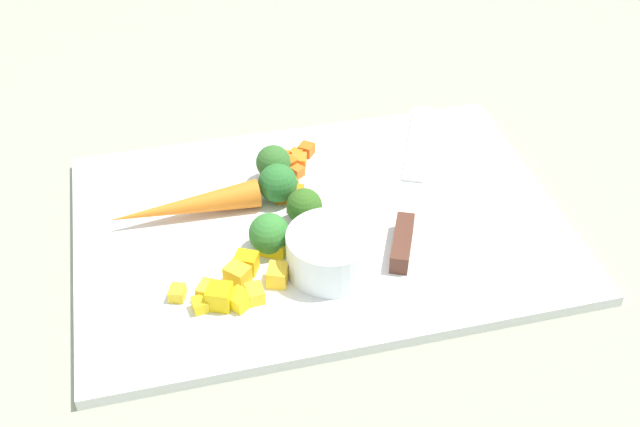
# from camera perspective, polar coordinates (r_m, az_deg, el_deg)

# --- Properties ---
(ground_plane) EXTENTS (4.00, 4.00, 0.00)m
(ground_plane) POSITION_cam_1_polar(r_m,az_deg,el_deg) (0.83, 0.00, -1.17)
(ground_plane) COLOR gray
(cutting_board) EXTENTS (0.50, 0.35, 0.01)m
(cutting_board) POSITION_cam_1_polar(r_m,az_deg,el_deg) (0.82, 0.00, -0.86)
(cutting_board) COLOR white
(cutting_board) RESTS_ON ground_plane
(prep_bowl) EXTENTS (0.08, 0.08, 0.04)m
(prep_bowl) POSITION_cam_1_polar(r_m,az_deg,el_deg) (0.75, 0.73, -2.80)
(prep_bowl) COLOR white
(prep_bowl) RESTS_ON cutting_board
(chef_knife) EXTENTS (0.14, 0.28, 0.02)m
(chef_knife) POSITION_cam_1_polar(r_m,az_deg,el_deg) (0.83, 6.32, 0.37)
(chef_knife) COLOR silver
(chef_knife) RESTS_ON cutting_board
(whole_carrot) EXTENTS (0.16, 0.04, 0.03)m
(whole_carrot) POSITION_cam_1_polar(r_m,az_deg,el_deg) (0.83, -9.75, 0.50)
(whole_carrot) COLOR orange
(whole_carrot) RESTS_ON cutting_board
(carrot_dice_0) EXTENTS (0.02, 0.01, 0.01)m
(carrot_dice_0) POSITION_cam_1_polar(r_m,az_deg,el_deg) (0.86, -2.98, 2.20)
(carrot_dice_0) COLOR orange
(carrot_dice_0) RESTS_ON cutting_board
(carrot_dice_1) EXTENTS (0.02, 0.02, 0.01)m
(carrot_dice_1) POSITION_cam_1_polar(r_m,az_deg,el_deg) (0.89, -2.31, 3.52)
(carrot_dice_1) COLOR orange
(carrot_dice_1) RESTS_ON cutting_board
(carrot_dice_2) EXTENTS (0.02, 0.02, 0.01)m
(carrot_dice_2) POSITION_cam_1_polar(r_m,az_deg,el_deg) (0.88, -1.63, 3.05)
(carrot_dice_2) COLOR orange
(carrot_dice_2) RESTS_ON cutting_board
(carrot_dice_3) EXTENTS (0.02, 0.02, 0.02)m
(carrot_dice_3) POSITION_cam_1_polar(r_m,az_deg,el_deg) (0.89, -2.80, 3.91)
(carrot_dice_3) COLOR orange
(carrot_dice_3) RESTS_ON cutting_board
(carrot_dice_4) EXTENTS (0.02, 0.02, 0.01)m
(carrot_dice_4) POSITION_cam_1_polar(r_m,az_deg,el_deg) (0.89, -1.27, 3.85)
(carrot_dice_4) COLOR orange
(carrot_dice_4) RESTS_ON cutting_board
(carrot_dice_5) EXTENTS (0.02, 0.02, 0.01)m
(carrot_dice_5) POSITION_cam_1_polar(r_m,az_deg,el_deg) (0.90, -1.95, 4.23)
(carrot_dice_5) COLOR orange
(carrot_dice_5) RESTS_ON cutting_board
(carrot_dice_6) EXTENTS (0.02, 0.02, 0.01)m
(carrot_dice_6) POSITION_cam_1_polar(r_m,az_deg,el_deg) (0.88, -3.50, 3.28)
(carrot_dice_6) COLOR orange
(carrot_dice_6) RESTS_ON cutting_board
(carrot_dice_7) EXTENTS (0.01, 0.01, 0.01)m
(carrot_dice_7) POSITION_cam_1_polar(r_m,az_deg,el_deg) (0.86, -2.01, 2.25)
(carrot_dice_7) COLOR orange
(carrot_dice_7) RESTS_ON cutting_board
(carrot_dice_8) EXTENTS (0.02, 0.02, 0.01)m
(carrot_dice_8) POSITION_cam_1_polar(r_m,az_deg,el_deg) (0.91, -0.98, 4.63)
(carrot_dice_8) COLOR orange
(carrot_dice_8) RESTS_ON cutting_board
(carrot_dice_9) EXTENTS (0.02, 0.02, 0.01)m
(carrot_dice_9) POSITION_cam_1_polar(r_m,az_deg,el_deg) (0.83, -1.44, 0.77)
(carrot_dice_9) COLOR orange
(carrot_dice_9) RESTS_ON cutting_board
(carrot_dice_10) EXTENTS (0.02, 0.02, 0.02)m
(carrot_dice_10) POSITION_cam_1_polar(r_m,az_deg,el_deg) (0.84, -1.75, 1.44)
(carrot_dice_10) COLOR orange
(carrot_dice_10) RESTS_ON cutting_board
(carrot_dice_11) EXTENTS (0.01, 0.01, 0.01)m
(carrot_dice_11) POSITION_cam_1_polar(r_m,az_deg,el_deg) (0.84, -2.80, 1.12)
(carrot_dice_11) COLOR orange
(carrot_dice_11) RESTS_ON cutting_board
(pepper_dice_0) EXTENTS (0.03, 0.03, 0.02)m
(pepper_dice_0) POSITION_cam_1_polar(r_m,az_deg,el_deg) (0.78, -3.34, -2.35)
(pepper_dice_0) COLOR yellow
(pepper_dice_0) RESTS_ON cutting_board
(pepper_dice_1) EXTENTS (0.03, 0.03, 0.01)m
(pepper_dice_1) POSITION_cam_1_polar(r_m,az_deg,el_deg) (0.73, -5.84, -6.21)
(pepper_dice_1) COLOR yellow
(pepper_dice_1) RESTS_ON cutting_board
(pepper_dice_2) EXTENTS (0.02, 0.02, 0.01)m
(pepper_dice_2) POSITION_cam_1_polar(r_m,az_deg,el_deg) (0.73, -4.69, -5.78)
(pepper_dice_2) COLOR yellow
(pepper_dice_2) RESTS_ON cutting_board
(pepper_dice_3) EXTENTS (0.03, 0.02, 0.02)m
(pepper_dice_3) POSITION_cam_1_polar(r_m,az_deg,el_deg) (0.76, -5.31, -3.54)
(pepper_dice_3) COLOR yellow
(pepper_dice_3) RESTS_ON cutting_board
(pepper_dice_4) EXTENTS (0.02, 0.02, 0.01)m
(pepper_dice_4) POSITION_cam_1_polar(r_m,az_deg,el_deg) (0.75, -10.23, -5.65)
(pepper_dice_4) COLOR yellow
(pepper_dice_4) RESTS_ON cutting_board
(pepper_dice_5) EXTENTS (0.03, 0.03, 0.02)m
(pepper_dice_5) POSITION_cam_1_polar(r_m,az_deg,el_deg) (0.73, -7.24, -5.95)
(pepper_dice_5) COLOR yellow
(pepper_dice_5) RESTS_ON cutting_board
(pepper_dice_6) EXTENTS (0.01, 0.02, 0.01)m
(pepper_dice_6) POSITION_cam_1_polar(r_m,az_deg,el_deg) (0.73, -8.65, -6.52)
(pepper_dice_6) COLOR yellow
(pepper_dice_6) RESTS_ON cutting_board
(pepper_dice_7) EXTENTS (0.03, 0.03, 0.02)m
(pepper_dice_7) POSITION_cam_1_polar(r_m,az_deg,el_deg) (0.75, -3.07, -4.44)
(pepper_dice_7) COLOR yellow
(pepper_dice_7) RESTS_ON cutting_board
(pepper_dice_8) EXTENTS (0.02, 0.02, 0.02)m
(pepper_dice_8) POSITION_cam_1_polar(r_m,az_deg,el_deg) (0.74, -8.09, -5.55)
(pepper_dice_8) COLOR yellow
(pepper_dice_8) RESTS_ON cutting_board
(pepper_dice_9) EXTENTS (0.03, 0.03, 0.02)m
(pepper_dice_9) POSITION_cam_1_polar(r_m,az_deg,el_deg) (0.75, -5.96, -4.42)
(pepper_dice_9) COLOR yellow
(pepper_dice_9) RESTS_ON cutting_board
(broccoli_floret_0) EXTENTS (0.04, 0.04, 0.04)m
(broccoli_floret_0) POSITION_cam_1_polar(r_m,az_deg,el_deg) (0.83, -3.06, 2.18)
(broccoli_floret_0) COLOR #8BBB65
(broccoli_floret_0) RESTS_ON cutting_board
(broccoli_floret_1) EXTENTS (0.04, 0.04, 0.04)m
(broccoli_floret_1) POSITION_cam_1_polar(r_m,az_deg,el_deg) (0.80, -1.16, 0.54)
(broccoli_floret_1) COLOR #89C266
(broccoli_floret_1) RESTS_ON cutting_board
(broccoli_floret_2) EXTENTS (0.04, 0.04, 0.04)m
(broccoli_floret_2) POSITION_cam_1_polar(r_m,az_deg,el_deg) (0.78, -3.67, -1.48)
(broccoli_floret_2) COLOR #8FB66A
(broccoli_floret_2) RESTS_ON cutting_board
(broccoli_floret_3) EXTENTS (0.04, 0.04, 0.04)m
(broccoli_floret_3) POSITION_cam_1_polar(r_m,az_deg,el_deg) (0.86, -3.37, 3.64)
(broccoli_floret_3) COLOR #8EAF65
(broccoli_floret_3) RESTS_ON cutting_board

